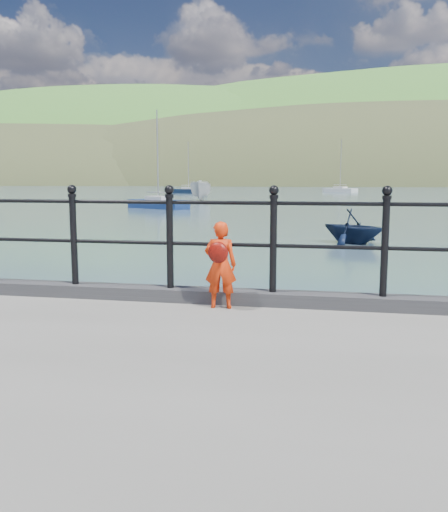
% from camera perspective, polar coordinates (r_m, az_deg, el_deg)
% --- Properties ---
extents(ground, '(600.00, 600.00, 0.00)m').
position_cam_1_polar(ground, '(6.71, -0.09, -12.96)').
color(ground, '#2D4251').
rests_on(ground, ground).
extents(kerb, '(60.00, 0.30, 0.15)m').
position_cam_1_polar(kerb, '(6.26, -0.35, -4.23)').
color(kerb, '#28282B').
rests_on(kerb, quay).
extents(railing, '(18.11, 0.11, 1.20)m').
position_cam_1_polar(railing, '(6.14, -0.36, 2.61)').
color(railing, black).
rests_on(railing, kerb).
extents(far_shore, '(830.00, 200.00, 156.00)m').
position_cam_1_polar(far_shore, '(249.60, 19.62, 1.97)').
color(far_shore, '#333A21').
rests_on(far_shore, ground).
extents(child, '(0.37, 0.32, 0.96)m').
position_cam_1_polar(child, '(5.92, -0.39, -0.85)').
color(child, red).
rests_on(child, quay).
extents(launch_white, '(2.98, 5.98, 2.21)m').
position_cam_1_polar(launch_white, '(57.89, -2.43, 6.88)').
color(launch_white, beige).
rests_on(launch_white, ground).
extents(launch_navy, '(3.23, 3.13, 1.30)m').
position_cam_1_polar(launch_navy, '(20.71, 13.41, 3.06)').
color(launch_navy, black).
rests_on(launch_navy, ground).
extents(sailboat_left, '(6.13, 3.27, 8.36)m').
position_cam_1_polar(sailboat_left, '(87.47, -3.75, 6.81)').
color(sailboat_left, black).
rests_on(sailboat_left, ground).
extents(sailboat_deep, '(6.02, 5.45, 9.25)m').
position_cam_1_polar(sailboat_deep, '(97.30, 12.11, 6.78)').
color(sailboat_deep, silver).
rests_on(sailboat_deep, ground).
extents(sailboat_port, '(5.61, 4.09, 7.96)m').
position_cam_1_polar(sailboat_port, '(44.08, -6.92, 5.42)').
color(sailboat_port, navy).
rests_on(sailboat_port, ground).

